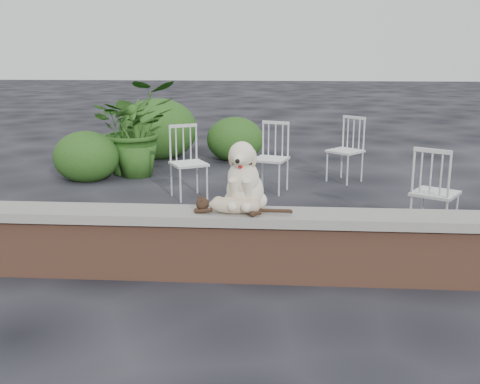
# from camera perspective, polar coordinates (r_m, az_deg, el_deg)

# --- Properties ---
(ground) EXTENTS (60.00, 60.00, 0.00)m
(ground) POSITION_cam_1_polar(r_m,az_deg,el_deg) (4.97, 6.29, -8.54)
(ground) COLOR black
(ground) RESTS_ON ground
(brick_wall) EXTENTS (6.00, 0.30, 0.50)m
(brick_wall) POSITION_cam_1_polar(r_m,az_deg,el_deg) (4.88, 6.37, -5.83)
(brick_wall) COLOR brown
(brick_wall) RESTS_ON ground
(capstone) EXTENTS (6.20, 0.40, 0.08)m
(capstone) POSITION_cam_1_polar(r_m,az_deg,el_deg) (4.78, 6.47, -2.56)
(capstone) COLOR slate
(capstone) RESTS_ON brick_wall
(dog) EXTENTS (0.47, 0.57, 0.61)m
(dog) POSITION_cam_1_polar(r_m,az_deg,el_deg) (4.80, 0.51, 1.81)
(dog) COLOR beige
(dog) RESTS_ON capstone
(cat) EXTENTS (0.97, 0.36, 0.16)m
(cat) POSITION_cam_1_polar(r_m,az_deg,el_deg) (4.71, -0.58, -1.20)
(cat) COLOR tan
(cat) RESTS_ON capstone
(chair_a) EXTENTS (0.76, 0.76, 0.94)m
(chair_a) POSITION_cam_1_polar(r_m,az_deg,el_deg) (7.44, -5.11, 2.94)
(chair_a) COLOR silver
(chair_a) RESTS_ON ground
(chair_c) EXTENTS (0.77, 0.77, 0.94)m
(chair_c) POSITION_cam_1_polar(r_m,az_deg,el_deg) (6.24, 18.78, 0.05)
(chair_c) COLOR silver
(chair_c) RESTS_ON ground
(chair_b) EXTENTS (0.70, 0.70, 0.94)m
(chair_b) POSITION_cam_1_polar(r_m,az_deg,el_deg) (7.74, 3.06, 3.41)
(chair_b) COLOR silver
(chair_b) RESTS_ON ground
(chair_d) EXTENTS (0.79, 0.79, 0.94)m
(chair_d) POSITION_cam_1_polar(r_m,az_deg,el_deg) (8.47, 10.37, 4.14)
(chair_d) COLOR silver
(chair_d) RESTS_ON ground
(potted_plant_a) EXTENTS (1.69, 1.63, 1.44)m
(potted_plant_a) POSITION_cam_1_polar(r_m,az_deg,el_deg) (9.06, -10.49, 6.37)
(potted_plant_a) COLOR #254A15
(potted_plant_a) RESTS_ON ground
(potted_plant_b) EXTENTS (0.92, 0.92, 1.18)m
(potted_plant_b) POSITION_cam_1_polar(r_m,az_deg,el_deg) (8.83, -10.29, 5.31)
(potted_plant_b) COLOR #254A15
(potted_plant_b) RESTS_ON ground
(shrubbery) EXTENTS (3.04, 2.98, 1.10)m
(shrubbery) POSITION_cam_1_polar(r_m,az_deg,el_deg) (9.96, -7.67, 5.49)
(shrubbery) COLOR #254A15
(shrubbery) RESTS_ON ground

